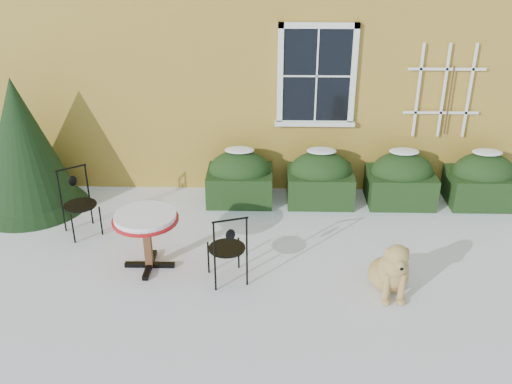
{
  "coord_description": "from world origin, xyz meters",
  "views": [
    {
      "loc": [
        0.17,
        -5.85,
        4.23
      ],
      "look_at": [
        0.0,
        1.0,
        0.9
      ],
      "focal_mm": 40.0,
      "sensor_mm": 36.0,
      "label": 1
    }
  ],
  "objects_px": {
    "evergreen_shrub": "(24,158)",
    "patio_chair_near": "(228,248)",
    "patio_chair_far": "(79,202)",
    "dog": "(391,271)",
    "bistro_table": "(146,223)"
  },
  "relations": [
    {
      "from": "evergreen_shrub",
      "to": "patio_chair_far",
      "type": "relative_size",
      "value": 2.15
    },
    {
      "from": "dog",
      "to": "evergreen_shrub",
      "type": "bearing_deg",
      "value": 155.36
    },
    {
      "from": "evergreen_shrub",
      "to": "patio_chair_near",
      "type": "height_order",
      "value": "evergreen_shrub"
    },
    {
      "from": "patio_chair_far",
      "to": "dog",
      "type": "bearing_deg",
      "value": -53.86
    },
    {
      "from": "evergreen_shrub",
      "to": "patio_chair_far",
      "type": "height_order",
      "value": "evergreen_shrub"
    },
    {
      "from": "patio_chair_far",
      "to": "dog",
      "type": "xyz_separation_m",
      "value": [
        4.26,
        -1.41,
        -0.17
      ]
    },
    {
      "from": "patio_chair_near",
      "to": "patio_chair_far",
      "type": "xyz_separation_m",
      "value": [
        -2.24,
        1.2,
        0.0
      ]
    },
    {
      "from": "evergreen_shrub",
      "to": "bistro_table",
      "type": "distance_m",
      "value": 2.8
    },
    {
      "from": "patio_chair_near",
      "to": "bistro_table",
      "type": "bearing_deg",
      "value": -32.98
    },
    {
      "from": "patio_chair_near",
      "to": "patio_chair_far",
      "type": "distance_m",
      "value": 2.54
    },
    {
      "from": "evergreen_shrub",
      "to": "patio_chair_near",
      "type": "distance_m",
      "value": 3.86
    },
    {
      "from": "evergreen_shrub",
      "to": "patio_chair_near",
      "type": "xyz_separation_m",
      "value": [
        3.29,
        -1.99,
        -0.36
      ]
    },
    {
      "from": "dog",
      "to": "patio_chair_far",
      "type": "bearing_deg",
      "value": 159.57
    },
    {
      "from": "patio_chair_far",
      "to": "bistro_table",
      "type": "bearing_deg",
      "value": -73.44
    },
    {
      "from": "patio_chair_near",
      "to": "dog",
      "type": "distance_m",
      "value": 2.04
    }
  ]
}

